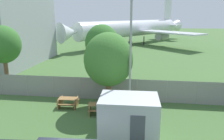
% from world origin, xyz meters
% --- Properties ---
extents(perimeter_fence, '(56.07, 0.07, 2.01)m').
position_xyz_m(perimeter_fence, '(-0.00, 9.67, 1.00)').
color(perimeter_fence, gray).
rests_on(perimeter_fence, ground).
extents(airplane, '(30.59, 36.72, 11.93)m').
position_xyz_m(airplane, '(0.91, 48.18, 4.01)').
color(airplane, silver).
rests_on(airplane, ground).
extents(portable_cabin, '(3.66, 2.56, 2.54)m').
position_xyz_m(portable_cabin, '(2.17, 4.01, 1.27)').
color(portable_cabin, silver).
rests_on(portable_cabin, ground).
extents(picnic_bench_near_cabin, '(1.94, 1.67, 0.76)m').
position_xyz_m(picnic_bench_near_cabin, '(-0.22, 6.90, 0.47)').
color(picnic_bench_near_cabin, olive).
rests_on(picnic_bench_near_cabin, ground).
extents(picnic_bench_open_grass, '(1.63, 1.48, 0.76)m').
position_xyz_m(picnic_bench_open_grass, '(-3.02, 7.72, 0.47)').
color(picnic_bench_open_grass, olive).
rests_on(picnic_bench_open_grass, ground).
extents(tree_near_hangar, '(3.41, 3.41, 6.51)m').
position_xyz_m(tree_near_hangar, '(-1.14, 13.35, 4.60)').
color(tree_near_hangar, brown).
rests_on(tree_near_hangar, ground).
extents(tree_behind_benches, '(3.35, 3.35, 6.46)m').
position_xyz_m(tree_behind_benches, '(-10.47, 11.09, 4.58)').
color(tree_behind_benches, brown).
rests_on(tree_behind_benches, ground).
extents(tree_far_right, '(3.95, 3.95, 6.11)m').
position_xyz_m(tree_far_right, '(0.25, 8.44, 3.92)').
color(tree_far_right, brown).
rests_on(tree_far_right, ground).
extents(light_mast, '(0.44, 0.44, 9.14)m').
position_xyz_m(light_mast, '(2.04, 7.34, 5.47)').
color(light_mast, '#99999E').
rests_on(light_mast, ground).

